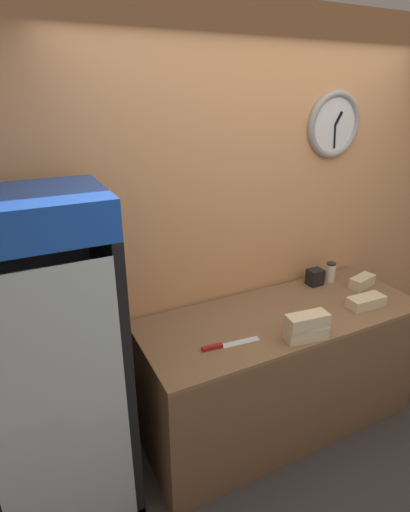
{
  "coord_description": "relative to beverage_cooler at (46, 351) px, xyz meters",
  "views": [
    {
      "loc": [
        -1.45,
        -0.87,
        2.2
      ],
      "look_at": [
        -0.52,
        1.01,
        1.34
      ],
      "focal_mm": 28.0,
      "sensor_mm": 36.0,
      "label": 1
    }
  ],
  "objects": [
    {
      "name": "chefs_knife",
      "position": [
        0.9,
        -0.23,
        -0.1
      ],
      "size": [
        0.35,
        0.07,
        0.02
      ],
      "color": "silver",
      "rests_on": "prep_counter"
    },
    {
      "name": "napkin_dispenser",
      "position": [
        1.88,
        0.15,
        -0.05
      ],
      "size": [
        0.11,
        0.09,
        0.12
      ],
      "color": "black",
      "rests_on": "prep_counter"
    },
    {
      "name": "sandwich_stack_middle",
      "position": [
        1.36,
        -0.37,
        0.01
      ],
      "size": [
        0.26,
        0.13,
        0.08
      ],
      "color": "beige",
      "rests_on": "sandwich_stack_bottom"
    },
    {
      "name": "prep_counter",
      "position": [
        1.42,
        -0.09,
        -0.55
      ],
      "size": [
        1.88,
        0.72,
        0.88
      ],
      "color": "brown",
      "rests_on": "ground_plane"
    },
    {
      "name": "sandwich_stack_bottom",
      "position": [
        1.36,
        -0.37,
        -0.07
      ],
      "size": [
        0.26,
        0.14,
        0.08
      ],
      "color": "beige",
      "rests_on": "prep_counter"
    },
    {
      "name": "beverage_cooler",
      "position": [
        0.0,
        0.0,
        0.0
      ],
      "size": [
        0.7,
        0.63,
        1.81
      ],
      "color": "black",
      "rests_on": "ground_plane"
    },
    {
      "name": "sandwich_flat_right",
      "position": [
        1.96,
        -0.25,
        -0.07
      ],
      "size": [
        0.26,
        0.12,
        0.07
      ],
      "color": "beige",
      "rests_on": "prep_counter"
    },
    {
      "name": "wall_back",
      "position": [
        1.43,
        0.32,
        0.37
      ],
      "size": [
        5.2,
        0.1,
        2.7
      ],
      "color": "tan",
      "rests_on": "ground_plane"
    },
    {
      "name": "condiment_jar",
      "position": [
        2.03,
        0.15,
        -0.04
      ],
      "size": [
        0.07,
        0.07,
        0.15
      ],
      "color": "silver",
      "rests_on": "prep_counter"
    },
    {
      "name": "sandwich_flat_left",
      "position": [
        2.17,
        -0.02,
        -0.07
      ],
      "size": [
        0.23,
        0.14,
        0.08
      ],
      "color": "beige",
      "rests_on": "prep_counter"
    }
  ]
}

